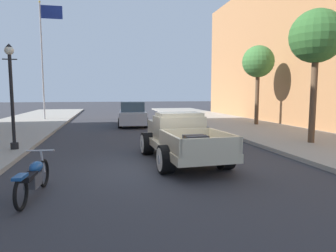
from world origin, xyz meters
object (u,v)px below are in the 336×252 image
(car_background_silver, at_px, (133,115))
(street_lamp_near, at_px, (11,89))
(motorcycle_parked, at_px, (33,177))
(street_tree_second, at_px, (258,62))
(flagpole, at_px, (45,48))
(street_tree_nearest, at_px, (316,38))
(hotrod_truck_cream, at_px, (180,137))

(car_background_silver, distance_m, street_lamp_near, 10.00)
(motorcycle_parked, height_order, street_tree_second, street_tree_second)
(street_tree_second, bearing_deg, flagpole, 153.60)
(car_background_silver, distance_m, street_tree_nearest, 12.08)
(motorcycle_parked, distance_m, car_background_silver, 14.10)
(car_background_silver, height_order, street_tree_nearest, street_tree_nearest)
(street_lamp_near, bearing_deg, street_tree_second, 25.80)
(street_lamp_near, bearing_deg, street_tree_nearest, -4.42)
(hotrod_truck_cream, relative_size, street_lamp_near, 1.30)
(street_tree_nearest, bearing_deg, car_background_silver, 125.63)
(motorcycle_parked, height_order, street_tree_nearest, street_tree_nearest)
(street_tree_nearest, distance_m, street_tree_second, 7.43)
(hotrod_truck_cream, relative_size, motorcycle_parked, 2.37)
(street_tree_nearest, bearing_deg, street_lamp_near, 175.58)
(street_tree_nearest, bearing_deg, motorcycle_parked, -156.52)
(motorcycle_parked, distance_m, street_lamp_near, 5.90)
(car_background_silver, relative_size, flagpole, 0.48)
(car_background_silver, bearing_deg, flagpole, 141.21)
(hotrod_truck_cream, relative_size, street_tree_nearest, 0.92)
(car_background_silver, bearing_deg, motorcycle_parked, -103.61)
(flagpole, distance_m, street_tree_second, 16.20)
(motorcycle_parked, relative_size, car_background_silver, 0.48)
(street_lamp_near, distance_m, flagpole, 14.03)
(street_lamp_near, xyz_separation_m, street_tree_second, (13.21, 6.38, 1.84))
(car_background_silver, distance_m, street_tree_second, 9.02)
(street_lamp_near, distance_m, street_tree_second, 14.78)
(car_background_silver, bearing_deg, hotrod_truck_cream, -86.68)
(street_lamp_near, bearing_deg, hotrod_truck_cream, -21.82)
(street_lamp_near, height_order, street_tree_second, street_tree_second)
(motorcycle_parked, relative_size, flagpole, 0.23)
(flagpole, relative_size, street_tree_nearest, 1.68)
(hotrod_truck_cream, bearing_deg, street_lamp_near, 158.18)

